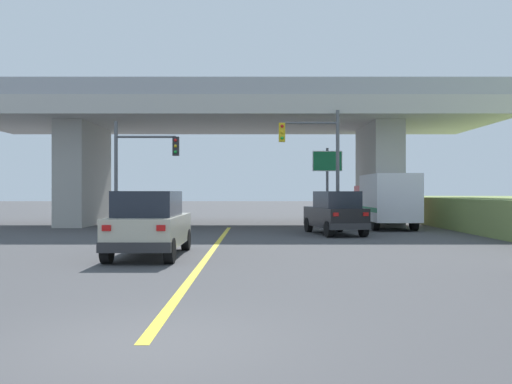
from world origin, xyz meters
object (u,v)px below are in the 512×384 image
Objects in this scene: suv_crossing at (336,213)px; box_truck at (387,200)px; traffic_signal_farside at (139,162)px; highway_sign at (328,169)px; suv_lead at (151,224)px; traffic_signal_nearside at (320,154)px.

box_truck is (3.42, 4.39, 0.54)m from suv_crossing.
traffic_signal_farside is 1.27× the size of highway_sign.
suv_crossing is at bearing -127.90° from box_truck.
suv_crossing is at bearing -92.67° from highway_sign.
traffic_signal_farside is (-2.75, 10.79, 2.49)m from suv_lead.
traffic_signal_nearside is (-3.95, -2.36, 2.34)m from box_truck.
traffic_signal_farside is at bearing 179.07° from traffic_signal_nearside.
suv_crossing is 5.59m from box_truck.
traffic_signal_farside reaches higher than box_truck.
traffic_signal_nearside reaches higher than box_truck.
traffic_signal_nearside is (-0.53, 2.03, 2.88)m from suv_crossing.
box_truck reaches higher than suv_lead.
traffic_signal_farside reaches higher than suv_crossing.
suv_lead is 12.77m from traffic_signal_nearside.
suv_lead is 1.05× the size of highway_sign.
box_truck reaches higher than suv_crossing.
highway_sign is (0.74, 2.28, -0.66)m from traffic_signal_nearside.
traffic_signal_nearside is 2.48m from highway_sign.
highway_sign is (0.20, 4.31, 2.22)m from suv_crossing.
suv_crossing is 0.84× the size of traffic_signal_farside.
suv_lead and suv_crossing have the same top height.
highway_sign is at bearing 77.05° from suv_crossing.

